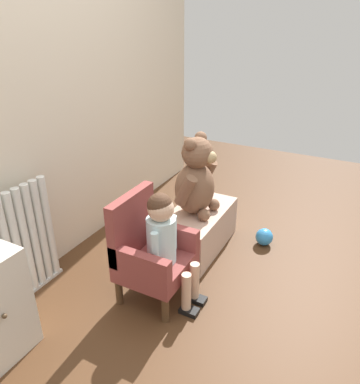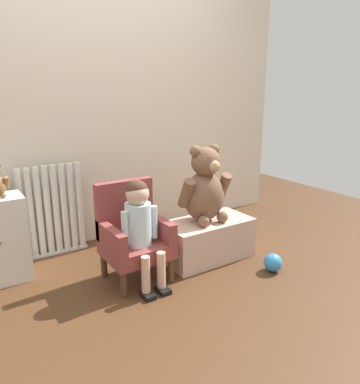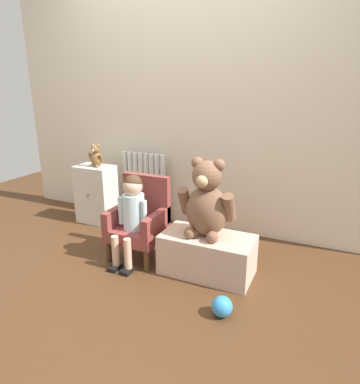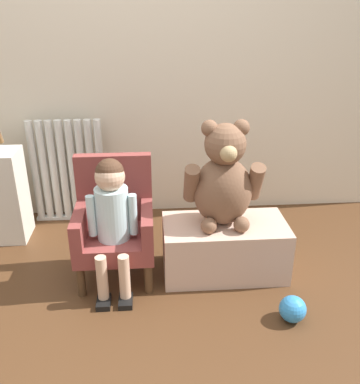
{
  "view_description": "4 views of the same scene",
  "coord_description": "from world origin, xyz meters",
  "views": [
    {
      "loc": [
        -1.61,
        -0.52,
        1.58
      ],
      "look_at": [
        0.3,
        0.48,
        0.55
      ],
      "focal_mm": 35.0,
      "sensor_mm": 36.0,
      "label": 1
    },
    {
      "loc": [
        -1.07,
        -1.63,
        1.26
      ],
      "look_at": [
        0.3,
        0.46,
        0.56
      ],
      "focal_mm": 35.0,
      "sensor_mm": 36.0,
      "label": 2
    },
    {
      "loc": [
        1.32,
        -1.69,
        1.35
      ],
      "look_at": [
        0.29,
        0.55,
        0.57
      ],
      "focal_mm": 32.0,
      "sensor_mm": 36.0,
      "label": 3
    },
    {
      "loc": [
        0.15,
        -1.55,
        1.41
      ],
      "look_at": [
        0.3,
        0.47,
        0.49
      ],
      "focal_mm": 40.0,
      "sensor_mm": 36.0,
      "label": 4
    }
  ],
  "objects": [
    {
      "name": "large_teddy_bear",
      "position": [
        0.53,
        0.47,
        0.55
      ],
      "size": [
        0.41,
        0.29,
        0.57
      ],
      "color": "brown",
      "rests_on": "low_bench"
    },
    {
      "name": "back_wall",
      "position": [
        0.0,
        1.29,
        1.2
      ],
      "size": [
        3.8,
        0.05,
        2.4
      ],
      "primitive_type": "cube",
      "color": "beige",
      "rests_on": "ground_plane"
    },
    {
      "name": "child_armchair",
      "position": [
        -0.05,
        0.5,
        0.31
      ],
      "size": [
        0.41,
        0.38,
        0.66
      ],
      "color": "brown",
      "rests_on": "ground_plane"
    },
    {
      "name": "toy_ball",
      "position": [
        0.81,
        0.03,
        0.06
      ],
      "size": [
        0.13,
        0.13,
        0.13
      ],
      "primitive_type": "sphere",
      "color": "#3289D2",
      "rests_on": "ground_plane"
    },
    {
      "name": "ground_plane",
      "position": [
        0.0,
        0.0,
        0.0
      ],
      "size": [
        6.0,
        6.0,
        0.0
      ],
      "primitive_type": "plane",
      "color": "#4A2D19"
    },
    {
      "name": "low_bench",
      "position": [
        0.55,
        0.46,
        0.15
      ],
      "size": [
        0.67,
        0.35,
        0.3
      ],
      "primitive_type": "cube",
      "color": "#CCA893",
      "rests_on": "ground_plane"
    },
    {
      "name": "radiator",
      "position": [
        -0.4,
        1.17,
        0.35
      ],
      "size": [
        0.5,
        0.05,
        0.71
      ],
      "color": "silver",
      "rests_on": "ground_plane"
    },
    {
      "name": "child_figure",
      "position": [
        -0.05,
        0.39,
        0.45
      ],
      "size": [
        0.25,
        0.35,
        0.7
      ],
      "color": "silver",
      "rests_on": "ground_plane"
    }
  ]
}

